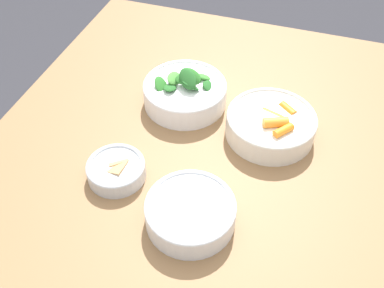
{
  "coord_description": "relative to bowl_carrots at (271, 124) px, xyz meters",
  "views": [
    {
      "loc": [
        0.56,
        0.17,
        1.44
      ],
      "look_at": [
        -0.01,
        -0.02,
        0.81
      ],
      "focal_mm": 40.0,
      "sensor_mm": 36.0,
      "label": 1
    }
  ],
  "objects": [
    {
      "name": "bowl_beans_hotdog",
      "position": [
        0.27,
        -0.09,
        -0.01
      ],
      "size": [
        0.16,
        0.16,
        0.05
      ],
      "color": "silver",
      "rests_on": "dining_table"
    },
    {
      "name": "bowl_cookies",
      "position": [
        0.21,
        -0.27,
        -0.01
      ],
      "size": [
        0.12,
        0.12,
        0.04
      ],
      "color": "silver",
      "rests_on": "dining_table"
    },
    {
      "name": "dining_table",
      "position": [
        0.12,
        -0.12,
        -0.15
      ],
      "size": [
        1.12,
        0.93,
        0.78
      ],
      "color": "olive",
      "rests_on": "ground_plane"
    },
    {
      "name": "bowl_greens",
      "position": [
        -0.04,
        -0.21,
        0.0
      ],
      "size": [
        0.19,
        0.19,
        0.1
      ],
      "color": "white",
      "rests_on": "dining_table"
    },
    {
      "name": "bowl_carrots",
      "position": [
        0.0,
        0.0,
        0.0
      ],
      "size": [
        0.19,
        0.19,
        0.07
      ],
      "color": "silver",
      "rests_on": "dining_table"
    }
  ]
}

